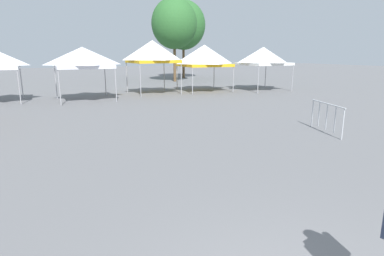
{
  "coord_description": "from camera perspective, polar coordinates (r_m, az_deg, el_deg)",
  "views": [
    {
      "loc": [
        -2.35,
        -1.65,
        2.79
      ],
      "look_at": [
        0.48,
        4.11,
        1.3
      ],
      "focal_mm": 30.06,
      "sensor_mm": 36.0,
      "label": 1
    }
  ],
  "objects": [
    {
      "name": "canopy_tent_behind_center",
      "position": [
        20.7,
        -18.8,
        11.75
      ],
      "size": [
        3.25,
        3.25,
        3.17
      ],
      "color": "#9E9EA3",
      "rests_on": "ground"
    },
    {
      "name": "canopy_tent_behind_left",
      "position": [
        23.13,
        -7.0,
        13.3
      ],
      "size": [
        3.21,
        3.21,
        3.68
      ],
      "color": "#9E9EA3",
      "rests_on": "ground"
    },
    {
      "name": "canopy_tent_far_right",
      "position": [
        25.79,
        12.52,
        12.35
      ],
      "size": [
        3.37,
        3.37,
        3.28
      ],
      "color": "#9E9EA3",
      "rests_on": "ground"
    },
    {
      "name": "tree_behind_tents_right",
      "position": [
        33.21,
        -3.17,
        18.01
      ],
      "size": [
        4.48,
        4.48,
        8.13
      ],
      "color": "brown",
      "rests_on": "ground"
    },
    {
      "name": "tree_behind_tents_center",
      "position": [
        37.93,
        -1.55,
        17.79
      ],
      "size": [
        4.95,
        4.95,
        8.63
      ],
      "color": "brown",
      "rests_on": "ground"
    },
    {
      "name": "crowd_barrier_near_person",
      "position": [
        12.43,
        22.83,
        2.62
      ],
      "size": [
        0.7,
        2.01,
        1.08
      ],
      "color": "#B7BABF",
      "rests_on": "ground"
    },
    {
      "name": "canopy_tent_center",
      "position": [
        24.47,
        2.21,
        12.7
      ],
      "size": [
        3.6,
        3.6,
        3.42
      ],
      "color": "#9E9EA3",
      "rests_on": "ground"
    }
  ]
}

